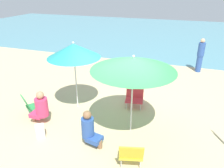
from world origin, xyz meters
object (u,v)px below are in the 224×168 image
beach_chair_a (31,105)px  beach_chair_c (131,153)px  umbrella_teal (74,51)px  person_c (41,107)px  beach_bag (40,131)px  beach_chair_b (135,96)px  person_b (89,129)px  umbrella_green (133,64)px  person_a (200,55)px

beach_chair_a → beach_chair_c: size_ratio=1.06×
umbrella_teal → person_c: bearing=-116.5°
beach_chair_c → beach_bag: size_ratio=1.94×
beach_chair_a → beach_chair_b: bearing=-26.4°
person_b → person_c: (-1.68, 0.41, 0.04)m
beach_chair_b → person_b: bearing=-23.8°
umbrella_green → person_a: bearing=71.1°
person_b → beach_chair_a: bearing=174.6°
person_b → person_a: bearing=78.5°
person_c → beach_bag: (0.36, -0.58, -0.32)m
person_b → beach_bag: person_b is taller
umbrella_teal → beach_chair_b: (1.72, 0.70, -1.55)m
beach_chair_c → umbrella_teal: bearing=34.9°
beach_chair_c → person_a: 6.77m
beach_chair_a → person_b: (2.23, -0.68, 0.12)m
beach_bag → beach_chair_c: bearing=-5.3°
beach_chair_a → beach_bag: bearing=-98.2°
umbrella_teal → person_b: bearing=-53.6°
umbrella_teal → beach_chair_c: 3.34m
person_a → person_c: 7.21m
person_a → person_b: person_a is taller
umbrella_teal → umbrella_green: bearing=-18.3°
umbrella_green → beach_chair_a: 3.44m
umbrella_teal → person_a: umbrella_teal is taller
person_b → beach_bag: 1.37m
umbrella_teal → beach_chair_b: umbrella_teal is taller
umbrella_green → beach_chair_c: 2.04m
person_c → beach_chair_a: bearing=-26.6°
beach_chair_c → person_c: (-2.83, 0.81, 0.13)m
person_c → beach_chair_c: bearing=163.1°
beach_chair_a → beach_chair_c: beach_chair_c is taller
person_c → beach_bag: person_c is taller
beach_chair_c → beach_chair_b: bearing=-2.8°
umbrella_green → person_b: size_ratio=2.27×
person_a → beach_chair_a: bearing=-38.4°
beach_chair_a → person_c: (0.55, -0.27, 0.16)m
umbrella_teal → person_c: umbrella_teal is taller
person_c → beach_bag: size_ratio=2.79×
person_a → person_b: bearing=-20.0°
person_b → beach_bag: size_ratio=2.63×
umbrella_green → person_b: 1.89m
umbrella_teal → beach_chair_c: bearing=-40.3°
beach_bag → beach_chair_a: bearing=137.0°
umbrella_teal → beach_bag: bearing=-96.8°
beach_chair_c → person_c: 2.95m
beach_chair_b → beach_chair_a: bearing=-70.2°
umbrella_green → beach_chair_b: umbrella_green is taller
umbrella_green → umbrella_teal: bearing=161.7°
umbrella_green → person_a: 5.72m
umbrella_green → beach_chair_b: bearing=99.5°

